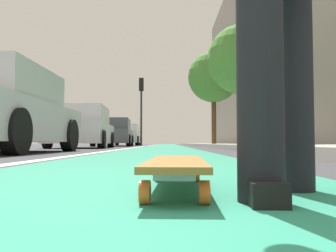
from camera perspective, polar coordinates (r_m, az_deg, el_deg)
name	(u,v)px	position (r m, az deg, el deg)	size (l,w,h in m)	color
ground_plane	(162,149)	(10.39, -0.93, -3.71)	(80.00, 80.00, 0.00)	#38383D
bike_lane_paint	(166,146)	(24.39, -0.33, -3.15)	(56.00, 1.93, 0.00)	#288466
lane_stripe_white	(146,146)	(20.43, -3.56, -3.22)	(52.00, 0.16, 0.01)	silver
sidewalk_curb	(227,145)	(18.63, 9.43, -3.04)	(52.00, 3.20, 0.14)	#9E9B93
building_facade	(260,37)	(24.11, 14.56, 13.67)	(40.00, 1.20, 13.91)	#6D6459
skateboard	(176,165)	(1.33, 1.33, -6.33)	(0.85, 0.23, 0.11)	orange
parked_car_mid	(82,128)	(12.98, -13.58, -0.38)	(4.19, 2.09, 1.46)	silver
parked_car_far	(113,133)	(19.33, -8.74, -1.15)	(4.38, 2.15, 1.47)	#4C5156
parked_car_end	(126,135)	(25.63, -6.68, -1.50)	(4.41, 2.01, 1.50)	silver
traffic_light	(141,99)	(22.22, -4.30, 4.36)	(0.33, 0.28, 4.22)	#2D2D2D
street_tree_mid	(242,60)	(13.06, 11.85, 10.31)	(2.48, 2.48, 4.38)	brown
street_tree_far	(214,77)	(20.99, 7.32, 7.76)	(2.97, 2.97, 5.50)	brown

